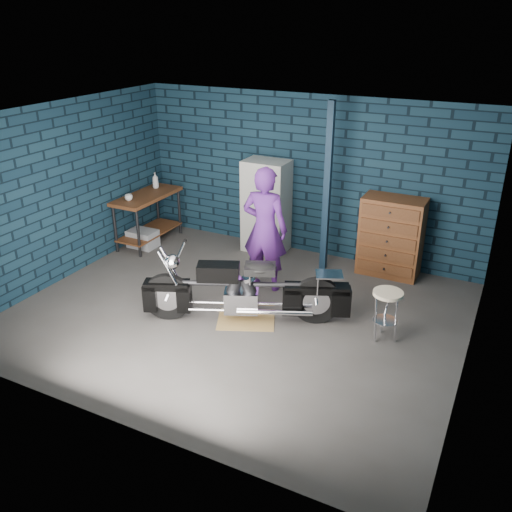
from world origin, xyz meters
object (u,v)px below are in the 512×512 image
(motorcycle, at_px, (246,286))
(shop_stool, at_px, (386,316))
(person, at_px, (265,229))
(tool_chest, at_px, (391,237))
(workbench, at_px, (149,219))
(locker, at_px, (266,206))
(storage_bin, at_px, (143,239))

(motorcycle, distance_m, shop_stool, 1.85)
(person, relative_size, shop_stool, 2.75)
(tool_chest, xyz_separation_m, shop_stool, (0.44, -1.95, -0.29))
(person, bearing_deg, workbench, -18.35)
(workbench, bearing_deg, locker, 17.53)
(storage_bin, bearing_deg, workbench, 94.92)
(locker, distance_m, tool_chest, 2.19)
(person, relative_size, locker, 1.18)
(workbench, relative_size, motorcycle, 0.59)
(tool_chest, bearing_deg, storage_bin, -168.20)
(workbench, relative_size, storage_bin, 2.81)
(shop_stool, bearing_deg, storage_bin, 167.03)
(locker, relative_size, tool_chest, 1.27)
(workbench, xyz_separation_m, tool_chest, (4.23, 0.65, 0.18))
(workbench, bearing_deg, shop_stool, -15.59)
(workbench, height_order, motorcycle, motorcycle)
(tool_chest, bearing_deg, motorcycle, -120.38)
(person, distance_m, tool_chest, 2.07)
(workbench, relative_size, shop_stool, 2.04)
(motorcycle, relative_size, locker, 1.48)
(storage_bin, bearing_deg, motorcycle, -26.94)
(workbench, bearing_deg, tool_chest, 8.70)
(locker, bearing_deg, shop_stool, -36.63)
(workbench, xyz_separation_m, motorcycle, (2.87, -1.68, 0.07))
(storage_bin, height_order, tool_chest, tool_chest)
(locker, bearing_deg, storage_bin, -156.56)
(person, xyz_separation_m, tool_chest, (1.58, 1.31, -0.31))
(storage_bin, bearing_deg, locker, 23.44)
(workbench, relative_size, locker, 0.87)
(motorcycle, height_order, tool_chest, tool_chest)
(motorcycle, distance_m, person, 1.12)
(storage_bin, bearing_deg, person, -9.19)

